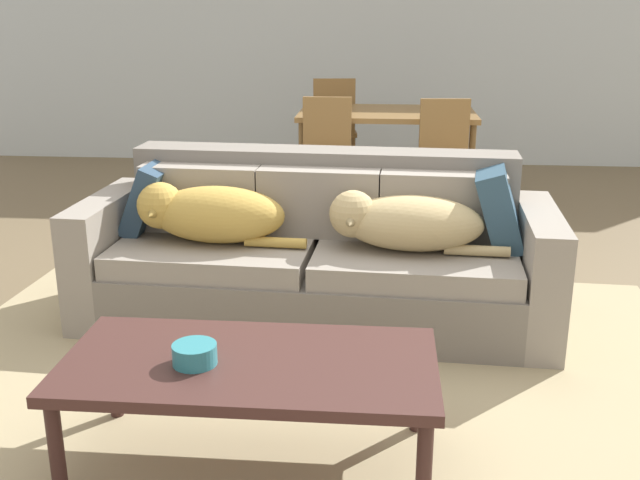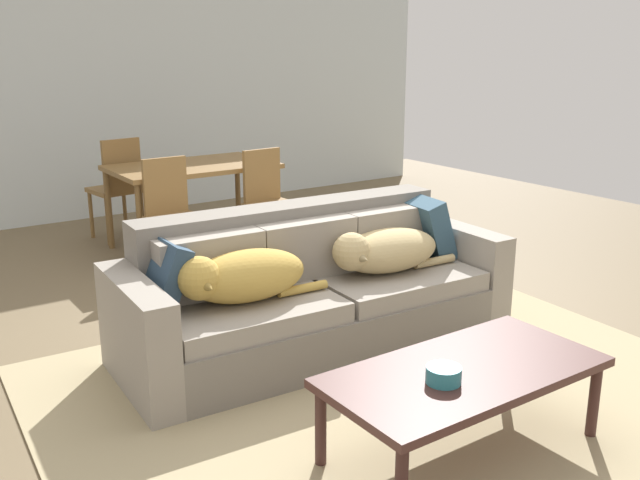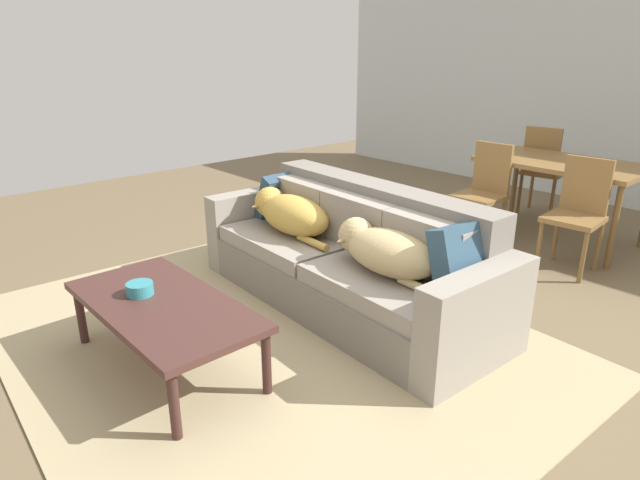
{
  "view_description": "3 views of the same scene",
  "coord_description": "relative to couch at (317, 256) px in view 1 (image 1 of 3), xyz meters",
  "views": [
    {
      "loc": [
        0.14,
        -3.62,
        1.55
      ],
      "look_at": [
        -0.15,
        -0.23,
        0.47
      ],
      "focal_mm": 41.91,
      "sensor_mm": 36.0,
      "label": 1
    },
    {
      "loc": [
        -2.41,
        -3.34,
        1.77
      ],
      "look_at": [
        -0.22,
        -0.17,
        0.69
      ],
      "focal_mm": 39.9,
      "sensor_mm": 36.0,
      "label": 2
    },
    {
      "loc": [
        2.26,
        -2.53,
        1.74
      ],
      "look_at": [
        -0.19,
        -0.31,
        0.54
      ],
      "focal_mm": 30.52,
      "sensor_mm": 36.0,
      "label": 3
    }
  ],
  "objects": [
    {
      "name": "ground_plane",
      "position": [
        0.18,
        0.03,
        -0.32
      ],
      "size": [
        10.0,
        10.0,
        0.0
      ],
      "primitive_type": "plane",
      "color": "brown"
    },
    {
      "name": "back_partition",
      "position": [
        0.18,
        4.03,
        1.03
      ],
      "size": [
        8.0,
        0.12,
        2.7
      ],
      "primitive_type": "cube",
      "color": "silver",
      "rests_on": "ground"
    },
    {
      "name": "area_rug",
      "position": [
        -0.0,
        -0.74,
        -0.32
      ],
      "size": [
        3.59,
        2.94,
        0.01
      ],
      "primitive_type": "cube",
      "rotation": [
        0.0,
        0.0,
        -0.05
      ],
      "color": "tan",
      "rests_on": "ground"
    },
    {
      "name": "couch",
      "position": [
        0.0,
        0.0,
        0.0
      ],
      "size": [
        2.38,
        0.98,
        0.83
      ],
      "rotation": [
        0.0,
        0.0,
        -0.05
      ],
      "color": "gray",
      "rests_on": "ground"
    },
    {
      "name": "dog_on_left_cushion",
      "position": [
        -0.53,
        -0.1,
        0.24
      ],
      "size": [
        0.85,
        0.38,
        0.3
      ],
      "rotation": [
        0.0,
        0.0,
        -0.05
      ],
      "color": "gold",
      "rests_on": "couch"
    },
    {
      "name": "dog_on_right_cushion",
      "position": [
        0.43,
        -0.14,
        0.23
      ],
      "size": [
        0.85,
        0.4,
        0.28
      ],
      "rotation": [
        0.0,
        0.0,
        -0.05
      ],
      "color": "tan",
      "rests_on": "couch"
    },
    {
      "name": "throw_pillow_by_left_arm",
      "position": [
        -0.89,
        0.09,
        0.26
      ],
      "size": [
        0.24,
        0.37,
        0.38
      ],
      "primitive_type": "cube",
      "rotation": [
        0.0,
        0.39,
        -0.02
      ],
      "color": "#2C445B",
      "rests_on": "couch"
    },
    {
      "name": "throw_pillow_by_right_arm",
      "position": [
        0.9,
        -0.0,
        0.27
      ],
      "size": [
        0.3,
        0.43,
        0.42
      ],
      "primitive_type": "cube",
      "rotation": [
        0.0,
        -0.31,
        -0.13
      ],
      "color": "#315166",
      "rests_on": "couch"
    },
    {
      "name": "coffee_table",
      "position": [
        -0.11,
        -1.35,
        0.04
      ],
      "size": [
        1.26,
        0.62,
        0.41
      ],
      "color": "#482A25",
      "rests_on": "ground"
    },
    {
      "name": "bowl_on_coffee_table",
      "position": [
        -0.28,
        -1.39,
        0.12
      ],
      "size": [
        0.15,
        0.15,
        0.07
      ],
      "primitive_type": "cylinder",
      "color": "teal",
      "rests_on": "coffee_table"
    },
    {
      "name": "dining_table",
      "position": [
        0.34,
        2.37,
        0.35
      ],
      "size": [
        1.38,
        0.85,
        0.74
      ],
      "color": "olive",
      "rests_on": "ground"
    },
    {
      "name": "dining_chair_near_left",
      "position": [
        -0.1,
        1.81,
        0.17
      ],
      "size": [
        0.4,
        0.4,
        0.9
      ],
      "rotation": [
        0.0,
        0.0,
        0.01
      ],
      "color": "olive",
      "rests_on": "ground"
    },
    {
      "name": "dining_chair_near_right",
      "position": [
        0.76,
        1.78,
        0.18
      ],
      "size": [
        0.43,
        0.43,
        0.9
      ],
      "rotation": [
        0.0,
        0.0,
        0.07
      ],
      "color": "olive",
      "rests_on": "ground"
    },
    {
      "name": "dining_chair_far_left",
      "position": [
        -0.13,
        2.97,
        0.2
      ],
      "size": [
        0.45,
        0.45,
        0.94
      ],
      "rotation": [
        0.0,
        0.0,
        3.27
      ],
      "color": "olive",
      "rests_on": "ground"
    }
  ]
}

